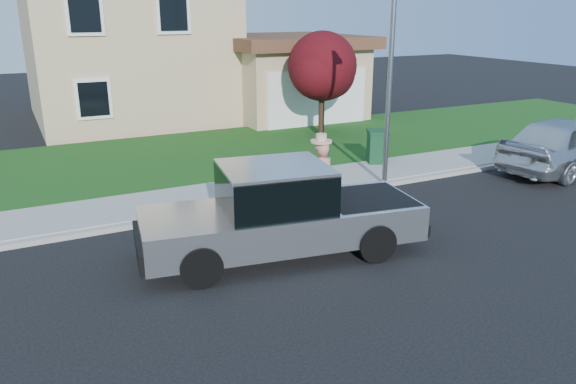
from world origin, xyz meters
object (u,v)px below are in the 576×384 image
at_px(sedan, 567,144).
at_px(trash_bin, 377,146).
at_px(woman, 321,179).
at_px(ornamental_tree, 323,70).
at_px(street_lamp, 392,69).
at_px(pickup_truck, 281,214).

xyz_separation_m(sedan, trash_bin, (-4.86, 3.03, -0.19)).
distance_m(woman, ornamental_tree, 8.99).
xyz_separation_m(woman, ornamental_tree, (4.46, 7.63, 1.64)).
distance_m(woman, sedan, 8.79).
height_order(trash_bin, street_lamp, street_lamp).
height_order(ornamental_tree, trash_bin, ornamental_tree).
bearing_deg(trash_bin, woman, -115.56).
height_order(pickup_truck, sedan, pickup_truck).
bearing_deg(pickup_truck, street_lamp, 38.57).
height_order(sedan, ornamental_tree, ornamental_tree).
relative_size(woman, ornamental_tree, 0.52).
distance_m(sedan, street_lamp, 6.57).
distance_m(pickup_truck, sedan, 10.64).
bearing_deg(woman, pickup_truck, 38.65).
xyz_separation_m(pickup_truck, woman, (1.73, 1.41, 0.10)).
height_order(pickup_truck, woman, woman).
bearing_deg(street_lamp, pickup_truck, -149.61).
bearing_deg(woman, ornamental_tree, -120.92).
distance_m(pickup_truck, street_lamp, 5.71).
relative_size(woman, sedan, 0.41).
height_order(woman, sedan, woman).
height_order(woman, ornamental_tree, ornamental_tree).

